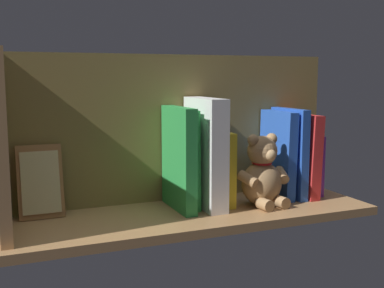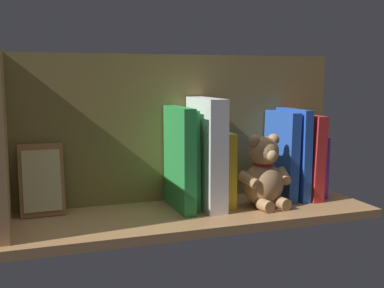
# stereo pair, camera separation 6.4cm
# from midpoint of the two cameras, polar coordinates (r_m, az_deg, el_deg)

# --- Properties ---
(ground_plane) EXTENTS (0.93, 0.30, 0.02)m
(ground_plane) POSITION_cam_midpoint_polar(r_m,az_deg,el_deg) (1.25, -1.47, -8.28)
(ground_plane) COLOR #A87A4C
(shelf_back_panel) EXTENTS (0.93, 0.02, 0.39)m
(shelf_back_panel) POSITION_cam_midpoint_polar(r_m,az_deg,el_deg) (1.33, -3.52, 1.87)
(shelf_back_panel) COLOR olive
(shelf_back_panel) RESTS_ON ground_plane
(shelf_side_divider) EXTENTS (0.02, 0.24, 0.39)m
(shelf_side_divider) POSITION_cam_midpoint_polar(r_m,az_deg,el_deg) (1.13, -23.02, 0.14)
(shelf_side_divider) COLOR #A87A4C
(shelf_side_divider) RESTS_ON ground_plane
(book_0) EXTENTS (0.02, 0.13, 0.17)m
(book_0) POSITION_cam_midpoint_polar(r_m,az_deg,el_deg) (1.45, 12.10, -2.26)
(book_0) COLOR purple
(book_0) RESTS_ON ground_plane
(book_1) EXTENTS (0.04, 0.16, 0.23)m
(book_1) POSITION_cam_midpoint_polar(r_m,az_deg,el_deg) (1.41, 11.29, -1.25)
(book_1) COLOR red
(book_1) RESTS_ON ground_plane
(book_2) EXTENTS (0.02, 0.16, 0.25)m
(book_2) POSITION_cam_midpoint_polar(r_m,az_deg,el_deg) (1.39, 9.99, -1.00)
(book_2) COLOR blue
(book_2) RESTS_ON ground_plane
(book_3) EXTENTS (0.03, 0.15, 0.24)m
(book_3) POSITION_cam_midpoint_polar(r_m,az_deg,el_deg) (1.38, 8.68, -1.20)
(book_3) COLOR blue
(book_3) RESTS_ON ground_plane
(teddy_bear) EXTENTS (0.15, 0.13, 0.19)m
(teddy_bear) POSITION_cam_midpoint_polar(r_m,az_deg,el_deg) (1.29, 6.85, -3.51)
(teddy_bear) COLOR tan
(teddy_bear) RESTS_ON ground_plane
(book_4) EXTENTS (0.03, 0.15, 0.19)m
(book_4) POSITION_cam_midpoint_polar(r_m,az_deg,el_deg) (1.30, 1.77, -2.75)
(book_4) COLOR yellow
(book_4) RESTS_ON ground_plane
(dictionary_thick_white) EXTENTS (0.05, 0.18, 0.28)m
(dictionary_thick_white) POSITION_cam_midpoint_polar(r_m,az_deg,el_deg) (1.26, 0.13, -1.04)
(dictionary_thick_white) COLOR white
(dictionary_thick_white) RESTS_ON ground_plane
(book_5) EXTENTS (0.02, 0.14, 0.25)m
(book_5) POSITION_cam_midpoint_polar(r_m,az_deg,el_deg) (1.26, -1.95, -1.66)
(book_5) COLOR green
(book_5) RESTS_ON ground_plane
(book_6) EXTENTS (0.03, 0.17, 0.26)m
(book_6) POSITION_cam_midpoint_polar(r_m,az_deg,el_deg) (1.24, -3.03, -1.71)
(book_6) COLOR green
(book_6) RESTS_ON ground_plane
(picture_frame_leaning) EXTENTS (0.11, 0.05, 0.18)m
(picture_frame_leaning) POSITION_cam_midpoint_polar(r_m,az_deg,el_deg) (1.23, -18.75, -4.23)
(picture_frame_leaning) COLOR #9E6B3D
(picture_frame_leaning) RESTS_ON ground_plane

